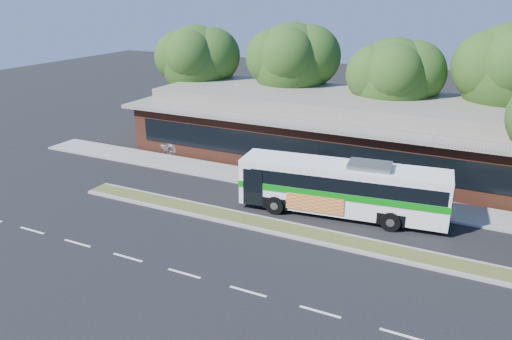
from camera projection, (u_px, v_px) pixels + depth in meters
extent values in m
plane|color=black|center=(295.00, 238.00, 23.87)|extent=(120.00, 120.00, 0.00)
cube|color=#445524|center=(300.00, 232.00, 24.35)|extent=(26.00, 1.10, 0.15)
cube|color=gray|center=(336.00, 192.00, 29.24)|extent=(44.00, 2.60, 0.12)
cube|color=black|center=(133.00, 139.00, 39.80)|extent=(14.00, 12.00, 0.01)
cube|color=brown|center=(367.00, 138.00, 34.29)|extent=(32.00, 10.00, 3.20)
cube|color=gray|center=(369.00, 114.00, 33.71)|extent=(33.20, 11.20, 0.24)
cube|color=gray|center=(370.00, 105.00, 33.49)|extent=(30.00, 8.00, 1.00)
cube|color=black|center=(346.00, 158.00, 30.01)|extent=(30.00, 0.06, 1.60)
cylinder|color=black|center=(198.00, 106.00, 42.09)|extent=(0.44, 0.44, 3.99)
sphere|color=#203F15|center=(196.00, 61.00, 40.83)|extent=(5.80, 5.80, 5.80)
sphere|color=#203F15|center=(212.00, 56.00, 40.49)|extent=(4.52, 4.52, 4.52)
cylinder|color=black|center=(290.00, 112.00, 39.57)|extent=(0.44, 0.44, 4.20)
sphere|color=#203F15|center=(291.00, 62.00, 38.25)|extent=(6.00, 6.00, 6.00)
sphere|color=#203F15|center=(310.00, 56.00, 37.90)|extent=(4.68, 4.68, 4.68)
cylinder|color=black|center=(388.00, 129.00, 35.46)|extent=(0.44, 0.44, 3.78)
sphere|color=#203F15|center=(393.00, 79.00, 34.25)|extent=(5.60, 5.60, 5.60)
sphere|color=#203F15|center=(414.00, 73.00, 33.93)|extent=(4.37, 4.37, 4.37)
cylinder|color=black|center=(498.00, 133.00, 33.28)|extent=(0.44, 0.44, 4.41)
sphere|color=#203F15|center=(508.00, 72.00, 31.90)|extent=(6.20, 6.20, 6.20)
cube|color=white|center=(342.00, 187.00, 25.96)|extent=(10.85, 3.48, 2.45)
cube|color=black|center=(348.00, 179.00, 25.71)|extent=(10.01, 3.42, 0.74)
cube|color=white|center=(343.00, 167.00, 25.58)|extent=(10.87, 3.50, 0.23)
cube|color=#05800E|center=(342.00, 189.00, 25.98)|extent=(10.91, 3.54, 0.34)
cube|color=black|center=(246.00, 170.00, 27.55)|extent=(0.28, 1.99, 1.52)
cube|color=black|center=(453.00, 190.00, 24.07)|extent=(0.27, 1.85, 0.98)
cube|color=#E84844|center=(315.00, 204.00, 25.51)|extent=(3.01, 0.39, 0.89)
cube|color=slate|center=(370.00, 166.00, 25.08)|extent=(2.28, 1.66, 0.27)
cylinder|color=black|center=(275.00, 205.00, 26.37)|extent=(1.01, 0.43, 0.98)
cylinder|color=black|center=(287.00, 190.00, 28.34)|extent=(1.01, 0.43, 0.98)
cylinder|color=black|center=(390.00, 222.00, 24.48)|extent=(1.01, 0.43, 0.98)
cylinder|color=black|center=(395.00, 204.00, 26.45)|extent=(1.01, 0.43, 0.98)
imported|color=silver|center=(195.00, 143.00, 36.10)|extent=(5.37, 2.61, 1.51)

